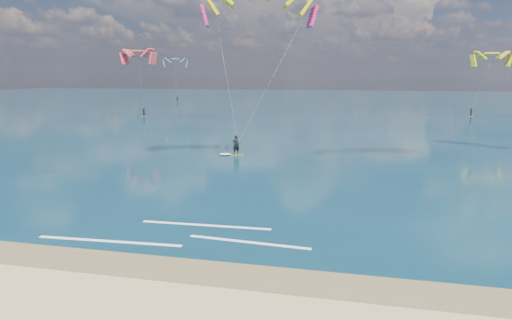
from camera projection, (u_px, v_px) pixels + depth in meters
The scene contains 6 objects.
ground at pixel (284, 139), 53.81m from camera, with size 320.00×320.00×0.00m, color tan.
wet_sand_strip at pixel (134, 264), 18.37m from camera, with size 320.00×2.40×0.01m, color brown.
sea at pixel (326, 104), 115.10m from camera, with size 320.00×200.00×0.04m, color #0A2A3A.
kitesurfer_main at pixel (248, 66), 38.73m from camera, with size 11.19×7.23×15.62m.
shoreline_foam at pixel (185, 236), 21.50m from camera, with size 12.60×3.65×0.01m.
distant_kites at pixel (252, 84), 90.87m from camera, with size 74.26×44.51×11.36m.
Camera 1 is at (8.66, -12.73, 7.55)m, focal length 32.00 mm.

